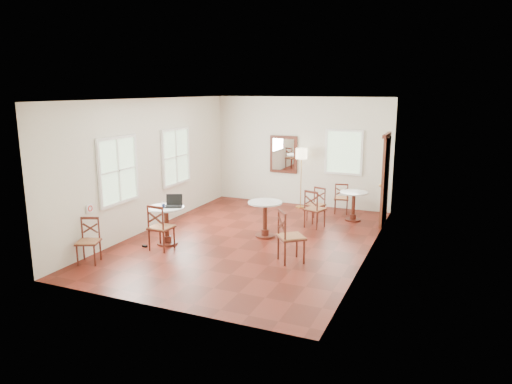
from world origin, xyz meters
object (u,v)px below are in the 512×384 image
laptop (174,203)px  navy_mug (163,206)px  floor_lamp (301,158)px  power_adapter (145,246)px  chair_back_a (341,198)px  cafe_table_near (166,221)px  chair_near_b (89,241)px  chair_back_b (316,204)px  cafe_table_mid (265,215)px  water_glass (163,204)px  chair_near_a (161,227)px  chair_mid_b (290,236)px  cafe_table_back (353,203)px  mouse (160,208)px  chair_mid_a (314,209)px

laptop → navy_mug: (-0.13, -0.19, -0.02)m
floor_lamp → power_adapter: (-1.95, -4.45, -1.37)m
chair_back_a → cafe_table_near: bearing=43.3°
cafe_table_near → power_adapter: bearing=-132.8°
chair_near_b → chair_back_b: 5.48m
cafe_table_near → laptop: laptop is taller
chair_back_a → power_adapter: (-3.13, -4.27, -0.39)m
cafe_table_mid → laptop: (-1.59, -1.15, 0.37)m
chair_back_b → water_glass: size_ratio=7.76×
chair_near_a → cafe_table_near: bearing=-73.7°
chair_mid_b → navy_mug: 2.75m
cafe_table_back → mouse: mouse is taller
water_glass → chair_back_b: bearing=50.8°
chair_mid_b → chair_near_b: bearing=74.4°
cafe_table_mid → chair_back_b: chair_back_b is taller
chair_mid_a → navy_mug: size_ratio=8.88×
cafe_table_back → chair_mid_b: size_ratio=0.72×
cafe_table_near → chair_back_a: (2.80, 3.92, -0.09)m
chair_mid_b → water_glass: size_ratio=9.49×
cafe_table_mid → navy_mug: 2.21m
floor_lamp → laptop: size_ratio=3.86×
cafe_table_mid → floor_lamp: (-0.08, 2.83, 0.89)m
laptop → mouse: 0.35m
cafe_table_near → chair_near_b: chair_near_b is taller
cafe_table_near → cafe_table_mid: cafe_table_near is taller
chair_mid_a → cafe_table_back: bearing=-109.3°
cafe_table_mid → laptop: 1.99m
cafe_table_near → chair_mid_a: (2.51, 2.38, -0.05)m
cafe_table_near → chair_near_a: bearing=-76.0°
floor_lamp → water_glass: 4.47m
floor_lamp → mouse: 4.63m
chair_back_b → chair_mid_a: bearing=-61.4°
cafe_table_near → mouse: size_ratio=8.48×
mouse → chair_back_a: bearing=77.0°
floor_lamp → laptop: (-1.51, -3.98, -0.52)m
chair_mid_a → chair_mid_b: 2.37m
chair_near_a → water_glass: bearing=-62.8°
chair_mid_a → chair_near_b: bearing=67.3°
navy_mug → power_adapter: (-0.32, -0.28, -0.83)m
cafe_table_near → navy_mug: size_ratio=7.91×
chair_near_a → chair_mid_b: bearing=-169.7°
cafe_table_mid → laptop: size_ratio=1.88×
chair_mid_a → floor_lamp: (-0.88, 1.72, 0.94)m
chair_back_b → power_adapter: (-2.71, -3.36, -0.39)m
chair_mid_b → chair_back_a: bearing=-40.5°
chair_near_a → navy_mug: chair_near_a is taller
chair_back_b → floor_lamp: (-0.76, 1.09, 0.98)m
chair_near_a → chair_mid_b: (2.63, 0.37, 0.03)m
cafe_table_mid → chair_near_b: 3.69m
chair_mid_a → power_adapter: (-2.83, -2.73, -0.43)m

